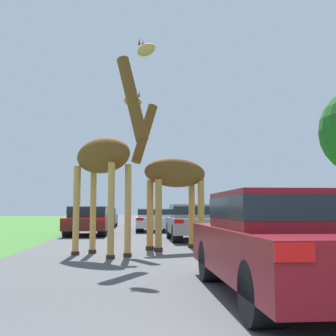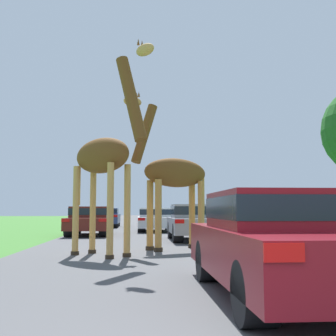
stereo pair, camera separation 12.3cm
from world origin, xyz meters
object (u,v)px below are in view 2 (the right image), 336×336
car_rear_follower (187,217)px  car_far_ahead (106,217)px  giraffe_near_road (172,177)px  car_queue_left (156,219)px  car_queue_right (193,221)px  car_verge_right (90,220)px  car_lead_maroon (281,240)px  giraffe_companion (106,155)px

car_rear_follower → car_far_ahead: bearing=176.7°
giraffe_near_road → car_far_ahead: bearing=-15.8°
car_queue_left → car_far_ahead: 6.80m
giraffe_near_road → car_far_ahead: giraffe_near_road is taller
car_queue_right → car_queue_left: 7.07m
car_verge_right → car_rear_follower: bearing=58.0°
giraffe_near_road → car_lead_maroon: 7.07m
car_queue_left → car_verge_right: size_ratio=1.07×
car_lead_maroon → car_far_ahead: bearing=99.9°
car_far_ahead → car_rear_follower: size_ratio=1.08×
giraffe_near_road → giraffe_companion: 2.50m
car_lead_maroon → car_rear_follower: 23.42m
car_rear_follower → giraffe_near_road: bearing=-98.3°
giraffe_companion → car_queue_right: 6.50m
car_far_ahead → car_rear_follower: 5.65m
car_queue_left → car_verge_right: bearing=-133.6°
giraffe_companion → car_lead_maroon: size_ratio=1.17×
giraffe_companion → car_rear_follower: size_ratio=1.26×
car_queue_left → car_rear_follower: 6.17m
giraffe_near_road → car_lead_maroon: giraffe_near_road is taller
car_queue_left → car_far_ahead: bearing=118.2°
giraffe_companion → car_queue_right: (3.00, 5.47, -1.84)m
car_verge_right → car_queue_right: bearing=-39.0°
car_rear_follower → car_verge_right: bearing=-122.0°
giraffe_companion → giraffe_near_road: bearing=175.7°
giraffe_companion → car_queue_right: size_ratio=1.35×
giraffe_companion → car_verge_right: giraffe_companion is taller
car_lead_maroon → car_queue_left: bearing=93.0°
giraffe_companion → car_queue_right: giraffe_companion is taller
giraffe_companion → car_verge_right: 9.32m
car_queue_left → car_rear_follower: bearing=66.8°
car_far_ahead → car_rear_follower: (5.64, -0.33, 0.01)m
car_lead_maroon → car_rear_follower: car_lead_maroon is taller
car_lead_maroon → car_queue_right: 10.73m
giraffe_companion → car_rear_follower: 18.71m
car_far_ahead → car_rear_follower: car_rear_follower is taller
car_queue_left → car_far_ahead: (-3.21, 6.00, 0.02)m
car_lead_maroon → car_far_ahead: (-4.13, 23.70, -0.07)m
giraffe_near_road → car_queue_left: 10.93m
giraffe_companion → car_far_ahead: bearing=-131.1°
car_queue_right → car_far_ahead: bearing=108.6°
car_verge_right → car_queue_left: bearing=46.4°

